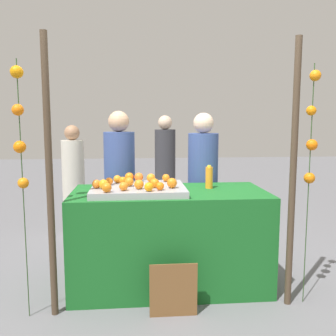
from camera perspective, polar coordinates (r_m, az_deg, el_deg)
ground_plane at (r=3.80m, az=0.21°, el=-17.45°), size 24.00×24.00×0.00m
stall_counter at (r=3.63m, az=0.21°, el=-10.78°), size 1.83×0.86×0.93m
orange_tray at (r=3.44m, az=-4.58°, el=-3.29°), size 0.86×0.67×0.06m
orange_0 at (r=3.52m, az=-9.07°, el=-2.03°), size 0.07×0.07×0.07m
orange_1 at (r=3.68m, az=-4.52°, el=-1.41°), size 0.09×0.09×0.09m
orange_2 at (r=3.22m, az=-1.24°, el=-2.82°), size 0.07×0.07×0.07m
orange_3 at (r=3.55m, az=-6.98°, el=-1.91°), size 0.07×0.07×0.07m
orange_4 at (r=3.33m, az=0.63°, el=-2.32°), size 0.09×0.09×0.09m
orange_5 at (r=3.63m, az=-7.80°, el=-1.70°), size 0.08×0.08×0.08m
orange_6 at (r=3.32m, az=-9.88°, el=-2.49°), size 0.09×0.09×0.09m
orange_7 at (r=3.18m, az=-2.98°, el=-2.92°), size 0.08×0.08×0.08m
orange_8 at (r=3.22m, az=-6.88°, el=-2.83°), size 0.08×0.08×0.08m
orange_9 at (r=3.28m, az=-4.49°, el=-2.53°), size 0.09×0.09×0.09m
orange_10 at (r=3.34m, az=-2.07°, el=-2.35°), size 0.08×0.08×0.08m
orange_11 at (r=3.43m, az=-5.99°, el=-2.13°), size 0.08×0.08×0.08m
orange_12 at (r=3.64m, az=-2.64°, el=-1.52°), size 0.09×0.09×0.09m
orange_13 at (r=3.67m, az=-0.32°, el=-1.52°), size 0.07×0.07×0.07m
orange_14 at (r=3.17m, az=-9.43°, el=-3.00°), size 0.08×0.08×0.08m
orange_15 at (r=3.37m, az=-10.97°, el=-2.44°), size 0.08×0.08×0.08m
orange_16 at (r=3.70m, az=-5.99°, el=-1.38°), size 0.09×0.09×0.09m
juice_bottle at (r=3.65m, az=6.35°, el=-1.45°), size 0.07×0.07×0.23m
chalkboard_sign at (r=3.18m, az=0.83°, el=-18.36°), size 0.39×0.03×0.46m
vendor_left at (r=4.17m, az=-7.42°, el=-3.81°), size 0.34×0.34×1.70m
vendor_right at (r=4.22m, az=5.36°, el=-3.79°), size 0.34×0.34×1.68m
crowd_person_0 at (r=5.30m, az=-14.33°, el=-2.44°), size 0.31×0.31×1.53m
crowd_person_1 at (r=6.02m, az=-0.45°, el=-0.41°), size 0.33×0.33×1.67m
canopy_post_left at (r=3.07m, az=-17.79°, el=-1.62°), size 0.06×0.06×2.27m
canopy_post_right at (r=3.27m, az=18.69°, el=-1.12°), size 0.06×0.06×2.27m
garland_strand_left at (r=3.07m, az=-21.94°, el=5.91°), size 0.10×0.11×2.06m
garland_strand_right at (r=3.32m, az=21.28°, el=5.09°), size 0.10×0.11×2.06m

